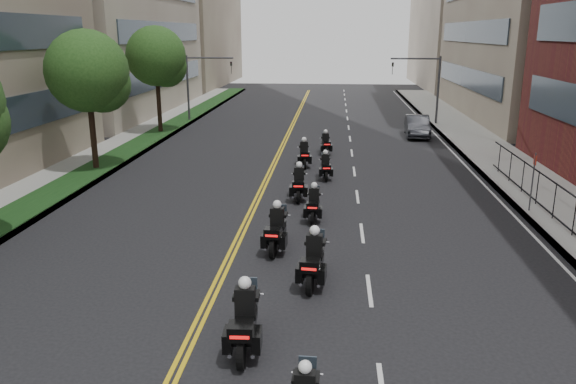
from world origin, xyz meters
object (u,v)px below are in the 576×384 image
(motorcycle_5, at_px, (314,205))
(motorcycle_6, at_px, (299,185))
(motorcycle_8, at_px, (304,155))
(motorcycle_9, at_px, (326,144))
(motorcycle_2, at_px, (245,322))
(motorcycle_3, at_px, (314,262))
(motorcycle_7, at_px, (325,168))
(parked_sedan, at_px, (417,126))
(motorcycle_4, at_px, (277,231))

(motorcycle_5, xyz_separation_m, motorcycle_6, (-0.80, 2.95, 0.07))
(motorcycle_8, xyz_separation_m, motorcycle_9, (1.18, 3.60, -0.06))
(motorcycle_2, relative_size, motorcycle_8, 1.10)
(motorcycle_3, height_order, motorcycle_6, motorcycle_3)
(motorcycle_8, bearing_deg, motorcycle_7, -70.87)
(motorcycle_9, distance_m, parked_sedan, 9.48)
(motorcycle_3, bearing_deg, motorcycle_8, 99.79)
(motorcycle_2, distance_m, motorcycle_5, 10.08)
(motorcycle_2, relative_size, parked_sedan, 0.54)
(motorcycle_7, bearing_deg, motorcycle_4, -103.31)
(motorcycle_5, relative_size, motorcycle_7, 1.03)
(motorcycle_6, relative_size, motorcycle_7, 1.14)
(motorcycle_6, distance_m, parked_sedan, 18.62)
(motorcycle_3, relative_size, motorcycle_5, 1.17)
(motorcycle_2, relative_size, motorcycle_3, 1.01)
(motorcycle_4, xyz_separation_m, motorcycle_6, (0.38, 6.41, -0.02))
(motorcycle_6, height_order, motorcycle_8, motorcycle_6)
(motorcycle_4, relative_size, motorcycle_5, 1.15)
(motorcycle_7, height_order, motorcycle_8, motorcycle_8)
(motorcycle_2, relative_size, motorcycle_7, 1.21)
(motorcycle_4, xyz_separation_m, motorcycle_5, (1.18, 3.46, -0.09))
(motorcycle_2, height_order, parked_sedan, motorcycle_2)
(motorcycle_4, bearing_deg, motorcycle_6, 90.63)
(parked_sedan, bearing_deg, motorcycle_2, -102.06)
(motorcycle_4, relative_size, motorcycle_7, 1.18)
(motorcycle_5, distance_m, motorcycle_7, 6.83)
(motorcycle_3, height_order, motorcycle_7, motorcycle_3)
(motorcycle_2, xyz_separation_m, motorcycle_5, (1.27, 10.00, -0.11))
(motorcycle_6, height_order, motorcycle_9, motorcycle_6)
(motorcycle_3, distance_m, motorcycle_5, 6.13)
(motorcycle_9, bearing_deg, motorcycle_7, -95.90)
(motorcycle_2, bearing_deg, motorcycle_7, 82.05)
(motorcycle_7, height_order, parked_sedan, parked_sedan)
(motorcycle_3, xyz_separation_m, motorcycle_5, (-0.23, 6.12, -0.11))
(motorcycle_8, distance_m, motorcycle_9, 3.79)
(motorcycle_3, distance_m, motorcycle_9, 19.27)
(motorcycle_2, distance_m, parked_sedan, 30.99)
(motorcycle_2, bearing_deg, motorcycle_5, 80.31)
(motorcycle_8, bearing_deg, motorcycle_9, 65.94)
(motorcycle_3, relative_size, motorcycle_9, 1.20)
(motorcycle_3, xyz_separation_m, motorcycle_4, (-1.41, 2.66, -0.01))
(parked_sedan, bearing_deg, motorcycle_4, -105.84)
(motorcycle_9, bearing_deg, motorcycle_5, -97.92)
(motorcycle_3, xyz_separation_m, parked_sedan, (6.67, 26.02, 0.05))
(motorcycle_5, xyz_separation_m, motorcycle_7, (0.35, 6.82, -0.02))
(motorcycle_2, xyz_separation_m, motorcycle_7, (1.63, 16.81, -0.13))
(motorcycle_7, bearing_deg, motorcycle_8, 110.27)
(parked_sedan, bearing_deg, motorcycle_5, -105.89)
(motorcycle_8, bearing_deg, motorcycle_6, -94.88)
(motorcycle_4, height_order, motorcycle_8, motorcycle_4)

